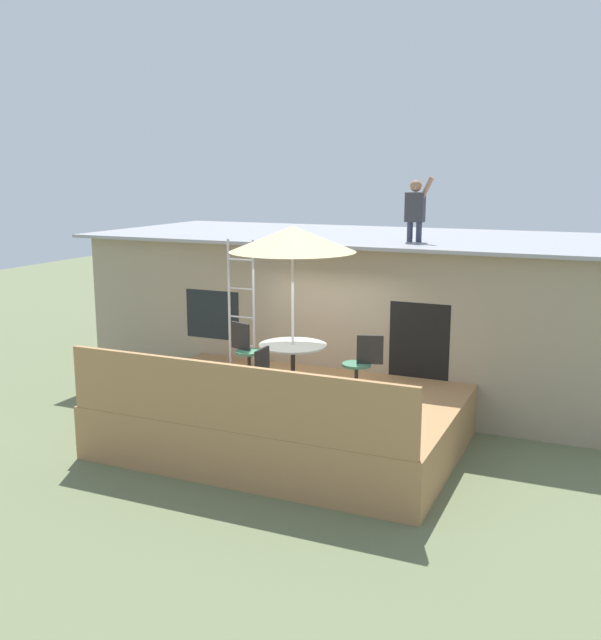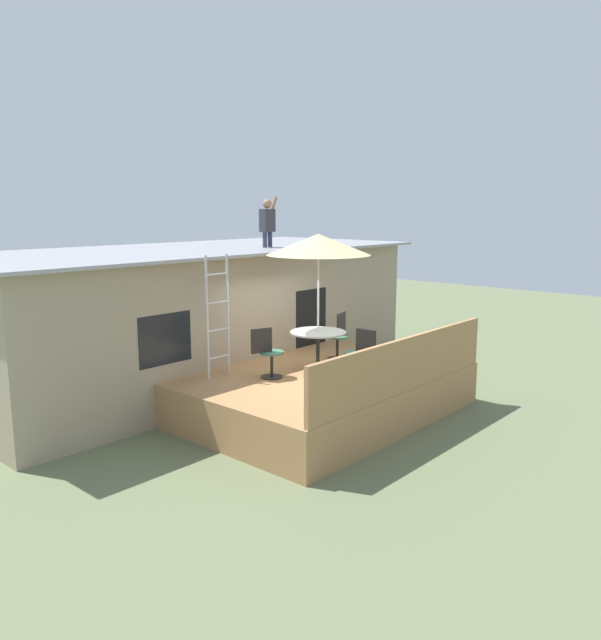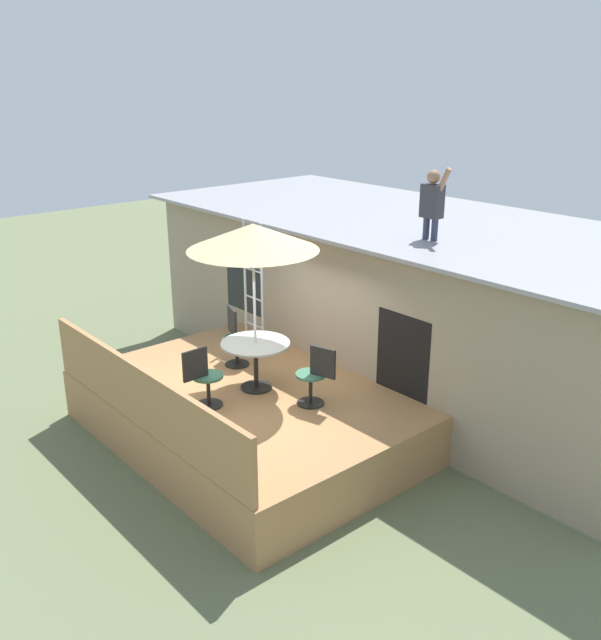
{
  "view_description": "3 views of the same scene",
  "coord_description": "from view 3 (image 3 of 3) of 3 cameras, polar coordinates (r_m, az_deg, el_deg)",
  "views": [
    {
      "loc": [
        4.45,
        -9.64,
        4.1
      ],
      "look_at": [
        -0.31,
        1.11,
        1.71
      ],
      "focal_mm": 40.51,
      "sensor_mm": 36.0,
      "label": 1
    },
    {
      "loc": [
        -8.54,
        -7.1,
        3.79
      ],
      "look_at": [
        0.17,
        0.65,
        1.67
      ],
      "focal_mm": 34.52,
      "sensor_mm": 36.0,
      "label": 2
    },
    {
      "loc": [
        7.75,
        -5.71,
        5.35
      ],
      "look_at": [
        0.37,
        0.66,
        1.86
      ],
      "focal_mm": 39.05,
      "sensor_mm": 36.0,
      "label": 3
    }
  ],
  "objects": [
    {
      "name": "step_ladder",
      "position": [
        12.01,
        -3.88,
        2.94
      ],
      "size": [
        0.52,
        0.04,
        2.2
      ],
      "color": "silver",
      "rests_on": "deck"
    },
    {
      "name": "patio_umbrella",
      "position": [
        9.91,
        -3.92,
        6.79
      ],
      "size": [
        1.9,
        1.9,
        2.54
      ],
      "color": "silver",
      "rests_on": "deck"
    },
    {
      "name": "patio_chair_right",
      "position": [
        9.95,
        1.19,
        -4.61
      ],
      "size": [
        0.61,
        0.44,
        0.92
      ],
      "rotation": [
        0.0,
        0.0,
        -2.86
      ],
      "color": "black",
      "rests_on": "deck"
    },
    {
      "name": "house",
      "position": [
        12.72,
        8.96,
        1.7
      ],
      "size": [
        10.5,
        4.5,
        2.94
      ],
      "color": "gray",
      "rests_on": "ground"
    },
    {
      "name": "patio_chair_left",
      "position": [
        11.41,
        -5.39,
        -1.42
      ],
      "size": [
        0.61,
        0.44,
        0.92
      ],
      "rotation": [
        0.0,
        0.0,
        -0.32
      ],
      "color": "black",
      "rests_on": "deck"
    },
    {
      "name": "deck",
      "position": [
        10.82,
        -3.98,
        -7.58
      ],
      "size": [
        5.13,
        3.78,
        0.8
      ],
      "primitive_type": "cube",
      "color": "#A87A4C",
      "rests_on": "ground"
    },
    {
      "name": "patio_table",
      "position": [
        10.44,
        -3.7,
        -2.67
      ],
      "size": [
        1.04,
        1.04,
        0.74
      ],
      "color": "black",
      "rests_on": "deck"
    },
    {
      "name": "ground_plane",
      "position": [
        11.01,
        -3.93,
        -9.43
      ],
      "size": [
        40.0,
        40.0,
        0.0
      ],
      "primitive_type": "plane",
      "color": "#66704C"
    },
    {
      "name": "patio_chair_near",
      "position": [
        9.99,
        -7.95,
        -4.71
      ],
      "size": [
        0.44,
        0.62,
        0.92
      ],
      "rotation": [
        0.0,
        0.0,
        1.59
      ],
      "color": "black",
      "rests_on": "deck"
    },
    {
      "name": "deck_railing",
      "position": [
        9.58,
        -12.95,
        -6.19
      ],
      "size": [
        5.03,
        0.08,
        0.9
      ],
      "primitive_type": "cube",
      "color": "#A87A4C",
      "rests_on": "deck"
    },
    {
      "name": "person_figure",
      "position": [
        10.69,
        10.79,
        9.64
      ],
      "size": [
        0.47,
        0.2,
        1.11
      ],
      "color": "#33384C",
      "rests_on": "house"
    }
  ]
}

